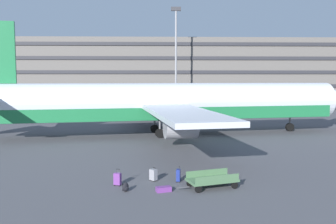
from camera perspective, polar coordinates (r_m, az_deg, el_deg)
ground_plane at (r=35.89m, az=4.41°, el=-3.94°), size 600.00×600.00×0.00m
terminal_structure at (r=84.37m, az=0.89°, el=6.26°), size 170.38×20.26×14.41m
airliner at (r=36.45m, az=-0.20°, el=1.33°), size 41.50×33.75×11.06m
light_mast_left at (r=66.73m, az=1.28°, el=9.85°), size 1.80×0.50×18.86m
suitcase_silver at (r=18.65m, az=-0.71°, el=-12.21°), size 0.85×0.58×0.26m
suitcase_large at (r=20.29m, az=1.65°, el=-10.03°), size 0.27×0.41×0.87m
suitcase_orange at (r=19.78m, az=-8.06°, el=-10.51°), size 0.43×0.36×0.89m
suitcase_small at (r=20.48m, az=-2.36°, el=-9.96°), size 0.47×0.47×0.75m
backpack_purple at (r=18.75m, az=-6.76°, el=-11.84°), size 0.42×0.41×0.52m
baggage_cart at (r=19.33m, az=7.03°, el=-10.69°), size 3.35×2.02×0.82m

